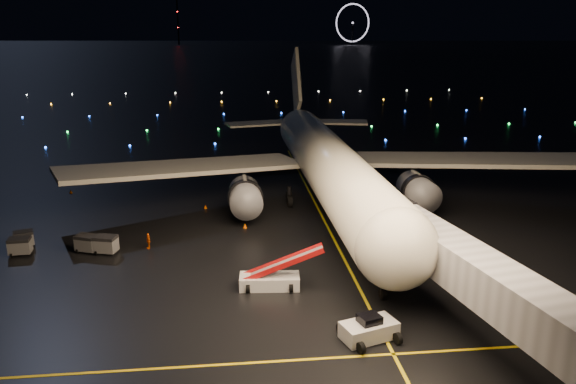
# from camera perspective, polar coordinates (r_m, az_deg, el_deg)

# --- Properties ---
(ground) EXTENTS (2000.00, 2000.00, 0.00)m
(ground) POSITION_cam_1_polar(r_m,az_deg,el_deg) (342.41, -6.57, 12.69)
(ground) COLOR black
(ground) RESTS_ON ground
(lane_centre) EXTENTS (0.25, 80.00, 0.02)m
(lane_centre) POSITION_cam_1_polar(r_m,az_deg,el_deg) (61.35, 4.05, -3.56)
(lane_centre) COLOR yellow
(lane_centre) RESTS_ON ground
(lane_cross) EXTENTS (60.00, 0.25, 0.02)m
(lane_cross) POSITION_cam_1_polar(r_m,az_deg,el_deg) (38.52, -15.59, -17.04)
(lane_cross) COLOR yellow
(lane_cross) RESTS_ON ground
(airliner) EXTENTS (63.67, 60.56, 17.85)m
(airliner) POSITION_cam_1_polar(r_m,az_deg,el_deg) (68.91, 3.64, 6.33)
(airliner) COLOR beige
(airliner) RESTS_ON ground
(pushback_tug) EXTENTS (4.27, 3.10, 1.83)m
(pushback_tug) POSITION_cam_1_polar(r_m,az_deg,el_deg) (40.33, 8.23, -13.43)
(pushback_tug) COLOR silver
(pushback_tug) RESTS_ON ground
(belt_loader) EXTENTS (7.40, 2.55, 3.53)m
(belt_loader) POSITION_cam_1_polar(r_m,az_deg,el_deg) (46.78, -1.90, -7.73)
(belt_loader) COLOR silver
(belt_loader) RESTS_ON ground
(crew_c) EXTENTS (0.72, 0.99, 1.56)m
(crew_c) POSITION_cam_1_polar(r_m,az_deg,el_deg) (56.84, -14.01, -4.84)
(crew_c) COLOR #FF660A
(crew_c) RESTS_ON ground
(safety_cone_0) EXTENTS (0.56, 0.56, 0.51)m
(safety_cone_0) POSITION_cam_1_polar(r_m,az_deg,el_deg) (61.02, -4.39, -3.44)
(safety_cone_0) COLOR #FD5E00
(safety_cone_0) RESTS_ON ground
(safety_cone_1) EXTENTS (0.58, 0.58, 0.51)m
(safety_cone_1) POSITION_cam_1_polar(r_m,az_deg,el_deg) (72.25, -5.25, -0.31)
(safety_cone_1) COLOR #FD5E00
(safety_cone_1) RESTS_ON ground
(safety_cone_2) EXTENTS (0.55, 0.55, 0.49)m
(safety_cone_2) POSITION_cam_1_polar(r_m,az_deg,el_deg) (68.10, -8.39, -1.47)
(safety_cone_2) COLOR #FD5E00
(safety_cone_2) RESTS_ON ground
(safety_cone_3) EXTENTS (0.48, 0.48, 0.49)m
(safety_cone_3) POSITION_cam_1_polar(r_m,az_deg,el_deg) (78.89, -21.21, 0.05)
(safety_cone_3) COLOR #FD5E00
(safety_cone_3) RESTS_ON ground
(ferris_wheel) EXTENTS (49.33, 16.80, 52.00)m
(ferris_wheel) POSITION_cam_1_polar(r_m,az_deg,el_deg) (780.20, 6.58, 16.55)
(ferris_wheel) COLOR black
(ferris_wheel) RESTS_ON ground
(radio_mast) EXTENTS (1.80, 1.80, 64.00)m
(radio_mast) POSITION_cam_1_polar(r_m,az_deg,el_deg) (784.27, -11.14, 16.80)
(radio_mast) COLOR black
(radio_mast) RESTS_ON ground
(taxiway_lights) EXTENTS (164.00, 92.00, 0.36)m
(taxiway_lights) POSITION_cam_1_polar(r_m,az_deg,el_deg) (149.21, -6.76, 8.22)
(taxiway_lights) COLOR black
(taxiway_lights) RESTS_ON ground
(baggage_cart_0) EXTENTS (2.36, 2.05, 1.68)m
(baggage_cart_0) POSITION_cam_1_polar(r_m,az_deg,el_deg) (57.75, -19.74, -4.94)
(baggage_cart_0) COLOR gray
(baggage_cart_0) RESTS_ON ground
(baggage_cart_1) EXTENTS (2.36, 1.93, 1.74)m
(baggage_cart_1) POSITION_cam_1_polar(r_m,az_deg,el_deg) (56.77, -18.02, -5.11)
(baggage_cart_1) COLOR gray
(baggage_cart_1) RESTS_ON ground
(baggage_cart_2) EXTENTS (2.15, 1.83, 1.55)m
(baggage_cart_2) POSITION_cam_1_polar(r_m,az_deg,el_deg) (61.61, -25.26, -4.31)
(baggage_cart_2) COLOR gray
(baggage_cart_2) RESTS_ON ground
(baggage_cart_3) EXTENTS (2.07, 1.53, 1.67)m
(baggage_cart_3) POSITION_cam_1_polar(r_m,az_deg,el_deg) (59.49, -25.58, -4.99)
(baggage_cart_3) COLOR gray
(baggage_cart_3) RESTS_ON ground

